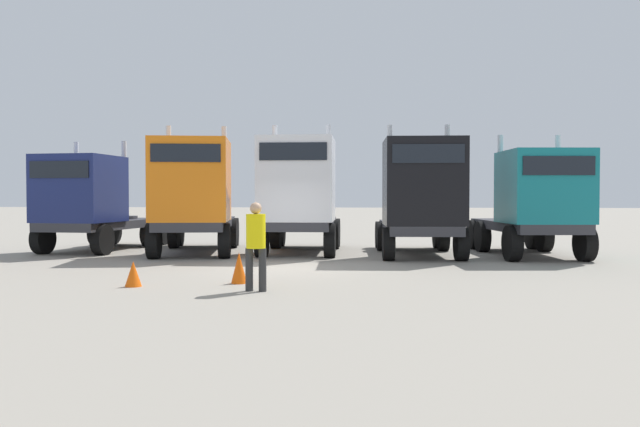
# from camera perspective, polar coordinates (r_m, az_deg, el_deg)

# --- Properties ---
(ground) EXTENTS (200.00, 200.00, 0.00)m
(ground) POSITION_cam_1_polar(r_m,az_deg,el_deg) (16.96, -3.55, -5.04)
(ground) COLOR gray
(semi_truck_navy) EXTENTS (3.00, 6.03, 3.96)m
(semi_truck_navy) POSITION_cam_1_polar(r_m,az_deg,el_deg) (23.36, -20.42, 1.00)
(semi_truck_navy) COLOR #333338
(semi_truck_navy) RESTS_ON ground
(semi_truck_orange) EXTENTS (3.63, 6.77, 4.40)m
(semi_truck_orange) POSITION_cam_1_polar(r_m,az_deg,el_deg) (21.11, -11.54, 1.66)
(semi_truck_orange) COLOR #333338
(semi_truck_orange) RESTS_ON ground
(semi_truck_white) EXTENTS (2.73, 5.82, 4.47)m
(semi_truck_white) POSITION_cam_1_polar(r_m,az_deg,el_deg) (20.93, -1.96, 1.84)
(semi_truck_white) COLOR #333338
(semi_truck_white) RESTS_ON ground
(semi_truck_black) EXTENTS (2.87, 5.98, 4.33)m
(semi_truck_black) POSITION_cam_1_polar(r_m,az_deg,el_deg) (20.08, 9.27, 1.50)
(semi_truck_black) COLOR #333338
(semi_truck_black) RESTS_ON ground
(semi_truck_teal) EXTENTS (3.14, 5.91, 3.97)m
(semi_truck_teal) POSITION_cam_1_polar(r_m,az_deg,el_deg) (20.86, 19.28, 1.00)
(semi_truck_teal) COLOR #333338
(semi_truck_teal) RESTS_ON ground
(visitor_in_hivis) EXTENTS (0.45, 0.43, 1.83)m
(visitor_in_hivis) POSITION_cam_1_polar(r_m,az_deg,el_deg) (12.76, -5.93, -2.40)
(visitor_in_hivis) COLOR #2D2D2D
(visitor_in_hivis) RESTS_ON ground
(traffic_cone_near) EXTENTS (0.36, 0.36, 0.55)m
(traffic_cone_near) POSITION_cam_1_polar(r_m,az_deg,el_deg) (14.03, -16.82, -5.33)
(traffic_cone_near) COLOR #F2590C
(traffic_cone_near) RESTS_ON ground
(traffic_cone_mid) EXTENTS (0.36, 0.36, 0.70)m
(traffic_cone_mid) POSITION_cam_1_polar(r_m,az_deg,el_deg) (14.04, -7.46, -4.97)
(traffic_cone_mid) COLOR #F2590C
(traffic_cone_mid) RESTS_ON ground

